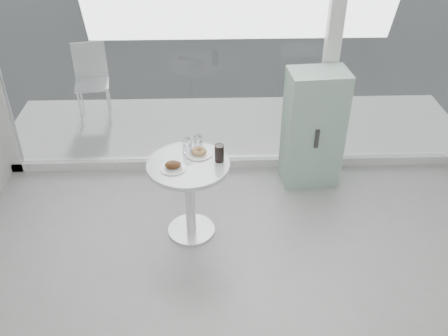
{
  "coord_description": "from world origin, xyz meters",
  "views": [
    {
      "loc": [
        -0.3,
        -1.65,
        3.14
      ],
      "look_at": [
        -0.2,
        1.7,
        0.85
      ],
      "focal_mm": 40.0,
      "sensor_mm": 36.0,
      "label": 1
    }
  ],
  "objects_px": {
    "main_table": "(189,184)",
    "water_tumbler_a": "(187,146)",
    "mint_cabinet": "(313,129)",
    "water_tumbler_b": "(198,143)",
    "plate_fritter": "(173,166)",
    "patio_chair": "(92,77)",
    "plate_donut": "(199,152)",
    "cola_glass": "(219,153)"
  },
  "relations": [
    {
      "from": "cola_glass",
      "to": "plate_donut",
      "type": "bearing_deg",
      "value": 148.6
    },
    {
      "from": "patio_chair",
      "to": "plate_donut",
      "type": "xyz_separation_m",
      "value": [
        1.36,
        -2.12,
        0.21
      ]
    },
    {
      "from": "plate_donut",
      "to": "plate_fritter",
      "type": "bearing_deg",
      "value": -135.14
    },
    {
      "from": "water_tumbler_a",
      "to": "cola_glass",
      "type": "height_order",
      "value": "cola_glass"
    },
    {
      "from": "main_table",
      "to": "plate_fritter",
      "type": "height_order",
      "value": "plate_fritter"
    },
    {
      "from": "plate_fritter",
      "to": "plate_donut",
      "type": "bearing_deg",
      "value": 44.86
    },
    {
      "from": "main_table",
      "to": "patio_chair",
      "type": "distance_m",
      "value": 2.59
    },
    {
      "from": "water_tumbler_a",
      "to": "mint_cabinet",
      "type": "bearing_deg",
      "value": 26.88
    },
    {
      "from": "plate_donut",
      "to": "water_tumbler_a",
      "type": "relative_size",
      "value": 1.81
    },
    {
      "from": "water_tumbler_a",
      "to": "plate_donut",
      "type": "bearing_deg",
      "value": -24.06
    },
    {
      "from": "water_tumbler_a",
      "to": "cola_glass",
      "type": "distance_m",
      "value": 0.32
    },
    {
      "from": "water_tumbler_a",
      "to": "water_tumbler_b",
      "type": "distance_m",
      "value": 0.11
    },
    {
      "from": "plate_fritter",
      "to": "plate_donut",
      "type": "distance_m",
      "value": 0.3
    },
    {
      "from": "cola_glass",
      "to": "water_tumbler_a",
      "type": "bearing_deg",
      "value": 151.2
    },
    {
      "from": "mint_cabinet",
      "to": "water_tumbler_b",
      "type": "xyz_separation_m",
      "value": [
        -1.16,
        -0.57,
        0.2
      ]
    },
    {
      "from": "plate_donut",
      "to": "cola_glass",
      "type": "height_order",
      "value": "cola_glass"
    },
    {
      "from": "plate_fritter",
      "to": "water_tumbler_a",
      "type": "bearing_deg",
      "value": 66.79
    },
    {
      "from": "patio_chair",
      "to": "water_tumbler_b",
      "type": "bearing_deg",
      "value": -65.21
    },
    {
      "from": "mint_cabinet",
      "to": "patio_chair",
      "type": "bearing_deg",
      "value": 145.06
    },
    {
      "from": "water_tumbler_b",
      "to": "cola_glass",
      "type": "bearing_deg",
      "value": -49.01
    },
    {
      "from": "patio_chair",
      "to": "plate_donut",
      "type": "height_order",
      "value": "patio_chair"
    },
    {
      "from": "plate_fritter",
      "to": "water_tumbler_a",
      "type": "relative_size",
      "value": 1.73
    },
    {
      "from": "main_table",
      "to": "water_tumbler_b",
      "type": "distance_m",
      "value": 0.38
    },
    {
      "from": "main_table",
      "to": "plate_donut",
      "type": "relative_size",
      "value": 3.32
    },
    {
      "from": "plate_fritter",
      "to": "cola_glass",
      "type": "distance_m",
      "value": 0.41
    },
    {
      "from": "mint_cabinet",
      "to": "water_tumbler_b",
      "type": "bearing_deg",
      "value": -158.82
    },
    {
      "from": "mint_cabinet",
      "to": "patio_chair",
      "type": "distance_m",
      "value": 2.89
    },
    {
      "from": "plate_donut",
      "to": "water_tumbler_b",
      "type": "relative_size",
      "value": 1.84
    },
    {
      "from": "mint_cabinet",
      "to": "plate_donut",
      "type": "xyz_separation_m",
      "value": [
        -1.15,
        -0.68,
        0.17
      ]
    },
    {
      "from": "mint_cabinet",
      "to": "water_tumbler_a",
      "type": "distance_m",
      "value": 1.42
    },
    {
      "from": "main_table",
      "to": "plate_donut",
      "type": "xyz_separation_m",
      "value": [
        0.09,
        0.14,
        0.24
      ]
    },
    {
      "from": "plate_donut",
      "to": "cola_glass",
      "type": "xyz_separation_m",
      "value": [
        0.18,
        -0.11,
        0.06
      ]
    },
    {
      "from": "patio_chair",
      "to": "water_tumbler_b",
      "type": "xyz_separation_m",
      "value": [
        1.35,
        -2.01,
        0.24
      ]
    },
    {
      "from": "main_table",
      "to": "mint_cabinet",
      "type": "distance_m",
      "value": 1.48
    },
    {
      "from": "water_tumbler_b",
      "to": "water_tumbler_a",
      "type": "bearing_deg",
      "value": -146.41
    },
    {
      "from": "plate_fritter",
      "to": "main_table",
      "type": "bearing_deg",
      "value": 32.28
    },
    {
      "from": "main_table",
      "to": "water_tumbler_a",
      "type": "xyz_separation_m",
      "value": [
        -0.01,
        0.18,
        0.28
      ]
    },
    {
      "from": "plate_donut",
      "to": "patio_chair",
      "type": "bearing_deg",
      "value": 122.79
    },
    {
      "from": "main_table",
      "to": "water_tumbler_b",
      "type": "bearing_deg",
      "value": 71.62
    },
    {
      "from": "patio_chair",
      "to": "cola_glass",
      "type": "xyz_separation_m",
      "value": [
        1.54,
        -2.22,
        0.26
      ]
    },
    {
      "from": "patio_chair",
      "to": "plate_donut",
      "type": "relative_size",
      "value": 4.06
    },
    {
      "from": "patio_chair",
      "to": "plate_fritter",
      "type": "distance_m",
      "value": 2.61
    }
  ]
}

